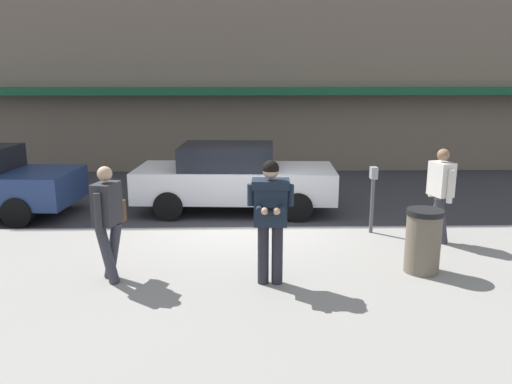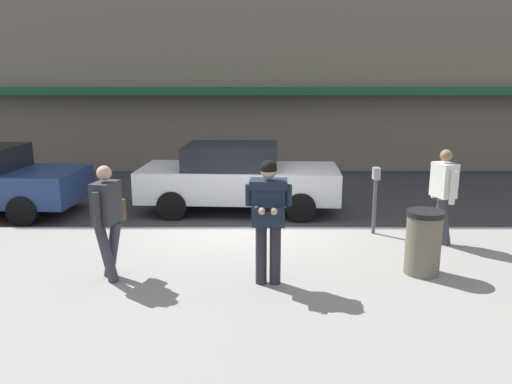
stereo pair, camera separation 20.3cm
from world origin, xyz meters
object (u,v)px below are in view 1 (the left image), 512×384
object	(u,v)px
man_texting_on_phone	(270,209)
parking_meter	(373,190)
parked_sedan_mid	(234,177)
pedestrian_with_bag	(108,216)
trash_bin	(423,241)
pedestrian_in_light_coat	(440,190)

from	to	relation	value
man_texting_on_phone	parking_meter	world-z (taller)	man_texting_on_phone
parking_meter	parked_sedan_mid	bearing A→B (deg)	140.53
pedestrian_with_bag	trash_bin	xyz separation A→B (m)	(4.64, 0.19, -0.47)
trash_bin	pedestrian_in_light_coat	bearing A→B (deg)	60.96
parked_sedan_mid	trash_bin	xyz separation A→B (m)	(2.93, -4.15, -0.16)
pedestrian_with_bag	trash_bin	distance (m)	4.67
man_texting_on_phone	trash_bin	distance (m)	2.45
pedestrian_with_bag	parking_meter	bearing A→B (deg)	26.26
man_texting_on_phone	pedestrian_with_bag	world-z (taller)	man_texting_on_phone
parking_meter	pedestrian_in_light_coat	bearing A→B (deg)	-30.01
parking_meter	trash_bin	size ratio (longest dim) A/B	1.30
parked_sedan_mid	man_texting_on_phone	xyz separation A→B (m)	(0.60, -4.54, 0.46)
pedestrian_in_light_coat	parking_meter	size ratio (longest dim) A/B	1.34
man_texting_on_phone	pedestrian_in_light_coat	distance (m)	3.56
parked_sedan_mid	pedestrian_with_bag	world-z (taller)	pedestrian_with_bag
parked_sedan_mid	man_texting_on_phone	bearing A→B (deg)	-82.50
pedestrian_with_bag	trash_bin	size ratio (longest dim) A/B	1.74
pedestrian_in_light_coat	pedestrian_with_bag	size ratio (longest dim) A/B	1.00
parked_sedan_mid	pedestrian_in_light_coat	xyz separation A→B (m)	(3.69, -2.78, 0.32)
parked_sedan_mid	man_texting_on_phone	size ratio (longest dim) A/B	2.55
pedestrian_in_light_coat	parking_meter	world-z (taller)	pedestrian_in_light_coat
parked_sedan_mid	trash_bin	world-z (taller)	parked_sedan_mid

